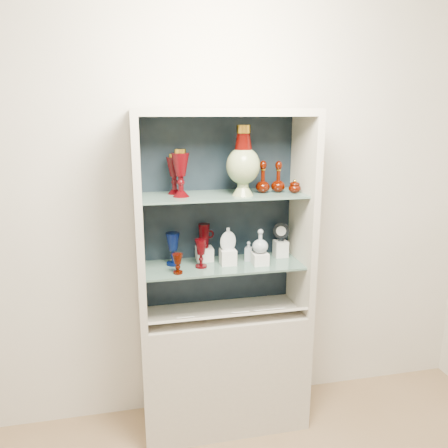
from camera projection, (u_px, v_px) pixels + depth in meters
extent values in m
cube|color=beige|center=(217.00, 200.00, 2.68)|extent=(3.50, 0.02, 2.80)
cube|color=#BDB3A0|center=(224.00, 367.00, 2.73)|extent=(1.00, 0.40, 0.75)
cube|color=black|center=(218.00, 213.00, 2.67)|extent=(0.98, 0.02, 1.15)
cube|color=#BDB3A0|center=(139.00, 224.00, 2.40)|extent=(0.04, 0.40, 1.15)
cube|color=#BDB3A0|center=(303.00, 216.00, 2.59)|extent=(0.04, 0.40, 1.15)
cube|color=#BDB3A0|center=(224.00, 113.00, 2.35)|extent=(1.00, 0.40, 0.04)
cube|color=slate|center=(223.00, 265.00, 2.58)|extent=(0.92, 0.34, 0.01)
cube|color=slate|center=(223.00, 195.00, 2.48)|extent=(0.92, 0.34, 0.01)
cube|color=#BDB3A0|center=(228.00, 316.00, 2.52)|extent=(0.92, 0.17, 0.09)
cube|color=white|center=(240.00, 312.00, 2.53)|extent=(0.10, 0.06, 0.03)
cube|color=white|center=(185.00, 317.00, 2.47)|extent=(0.10, 0.06, 0.03)
cube|color=white|center=(276.00, 309.00, 2.58)|extent=(0.10, 0.06, 0.03)
cube|color=white|center=(262.00, 310.00, 2.56)|extent=(0.10, 0.06, 0.03)
cube|color=silver|center=(204.00, 254.00, 2.64)|extent=(0.10, 0.10, 0.08)
cube|color=silver|center=(228.00, 257.00, 2.57)|extent=(0.09, 0.09, 0.09)
cube|color=silver|center=(260.00, 259.00, 2.57)|extent=(0.09, 0.09, 0.07)
cube|color=silver|center=(281.00, 249.00, 2.71)|extent=(0.08, 0.08, 0.10)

